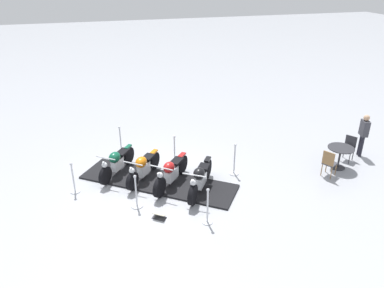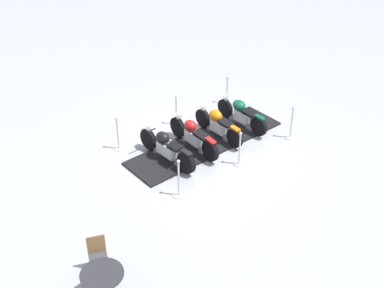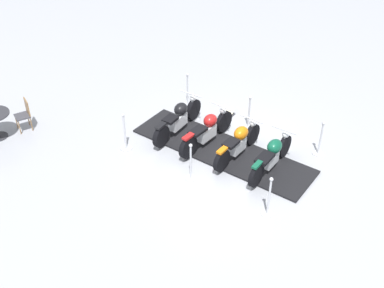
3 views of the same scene
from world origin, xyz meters
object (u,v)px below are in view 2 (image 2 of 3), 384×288
Objects in this scene: motorcycle_maroon at (193,134)px; motorcycle_black at (166,146)px; stanchion_left_front at (291,127)px; motorcycle_copper at (218,123)px; stanchion_right_mid at (176,116)px; cafe_chair_near_table at (98,254)px; motorcycle_forest at (241,113)px; stanchion_left_rear at (179,184)px; cafe_table at (103,280)px; stanchion_right_rear at (118,138)px; info_placard at (149,128)px; stanchion_right_front at (227,94)px; stanchion_left_mid at (239,153)px.

motorcycle_maroon is 1.00m from motorcycle_black.
stanchion_left_front reaches higher than motorcycle_black.
stanchion_right_mid reaches higher than motorcycle_copper.
cafe_chair_near_table is at bearing -29.03° from stanchion_left_front.
stanchion_left_rear is (3.84, -1.00, -0.14)m from motorcycle_forest.
cafe_table is 0.83m from cafe_chair_near_table.
stanchion_right_rear is at bearing -36.35° from stanchion_right_mid.
stanchion_right_front is at bearing -5.64° from info_placard.
stanchion_left_front is at bearing -154.15° from motorcycle_forest.
stanchion_right_mid reaches higher than info_placard.
motorcycle_black is 2.10m from stanchion_left_mid.
stanchion_left_front is (-0.50, 2.20, -0.10)m from motorcycle_copper.
motorcycle_maroon is 1.66× the size of stanchion_left_mid.
stanchion_right_mid is at bearing 21.13° from motorcycle_copper.
motorcycle_black is 1.82× the size of stanchion_left_mid.
stanchion_left_rear is (3.05, -0.41, -0.13)m from motorcycle_copper.
motorcycle_forest is at bearing -86.58° from motorcycle_maroon.
stanchion_left_mid is at bearing 134.67° from motorcycle_forest.
motorcycle_forest is 1.64m from stanchion_left_front.
stanchion_right_front reaches higher than cafe_table.
motorcycle_copper is at bearing 172.30° from stanchion_left_rear.
stanchion_left_rear is 1.28× the size of cafe_table.
stanchion_right_front is at bearing -72.58° from motorcycle_black.
motorcycle_forest is 0.89× the size of motorcycle_black.
cafe_chair_near_table reaches higher than cafe_table.
info_placard is at bearing 40.27° from motorcycle_copper.
stanchion_left_front reaches higher than motorcycle_maroon.
motorcycle_copper is 2.26m from stanchion_left_front.
motorcycle_forest is at bearing 26.74° from stanchion_right_front.
info_placard is (-1.51, -1.00, -0.44)m from motorcycle_black.
stanchion_left_rear is at bearing -3.22° from stanchion_right_front.
motorcycle_maroon is at bearing -64.85° from stanchion_left_front.
motorcycle_maroon is 2.02× the size of cafe_table.
stanchion_right_mid is at bearing 46.78° from motorcycle_forest.
info_placard is (0.89, -2.77, -0.45)m from motorcycle_forest.
motorcycle_copper is at bearing -51.27° from info_placard.
stanchion_left_front is (-2.10, 3.38, -0.10)m from motorcycle_black.
motorcycle_forest is at bearing -171.71° from stanchion_left_mid.
stanchion_right_rear is 1.41m from info_placard.
motorcycle_black is at bearing -152.02° from stanchion_left_rear.
stanchion_left_front is at bearing -115.08° from motorcycle_black.
stanchion_left_front is (0.30, 1.61, -0.11)m from motorcycle_forest.
motorcycle_copper and cafe_chair_near_table have the same top height.
cafe_table is at bearing -19.20° from stanchion_left_mid.
cafe_chair_near_table is (6.03, -1.43, 0.04)m from motorcycle_copper.
info_placard is 0.45× the size of cafe_chair_near_table.
stanchion_right_front is at bearing 174.28° from cafe_table.
info_placard is at bearing -111.07° from stanchion_left_mid.
motorcycle_copper is at bearing -86.21° from motorcycle_maroon.
motorcycle_maroon is 1.63× the size of stanchion_right_rear.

